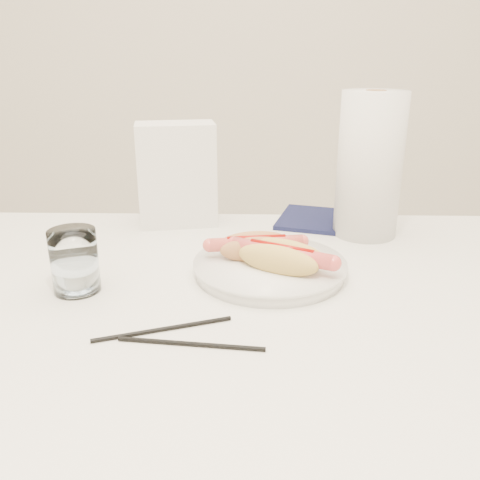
{
  "coord_description": "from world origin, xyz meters",
  "views": [
    {
      "loc": [
        0.05,
        -0.75,
        1.11
      ],
      "look_at": [
        0.04,
        0.04,
        0.82
      ],
      "focal_mm": 38.79,
      "sensor_mm": 36.0,
      "label": 1
    }
  ],
  "objects_px": {
    "table": "(217,323)",
    "hotdog_left": "(256,247)",
    "hotdog_right": "(281,257)",
    "paper_towel_roll": "(370,165)",
    "plate": "(270,269)",
    "water_glass": "(75,261)",
    "napkin_box": "(177,175)"
  },
  "relations": [
    {
      "from": "hotdog_right",
      "to": "paper_towel_roll",
      "type": "height_order",
      "value": "paper_towel_roll"
    },
    {
      "from": "paper_towel_roll",
      "to": "plate",
      "type": "bearing_deg",
      "value": -133.64
    },
    {
      "from": "water_glass",
      "to": "hotdog_right",
      "type": "bearing_deg",
      "value": 7.19
    },
    {
      "from": "paper_towel_roll",
      "to": "napkin_box",
      "type": "bearing_deg",
      "value": 171.36
    },
    {
      "from": "paper_towel_roll",
      "to": "hotdog_left",
      "type": "bearing_deg",
      "value": -140.14
    },
    {
      "from": "water_glass",
      "to": "napkin_box",
      "type": "distance_m",
      "value": 0.36
    },
    {
      "from": "napkin_box",
      "to": "water_glass",
      "type": "bearing_deg",
      "value": -119.32
    },
    {
      "from": "water_glass",
      "to": "paper_towel_roll",
      "type": "bearing_deg",
      "value": 28.76
    },
    {
      "from": "plate",
      "to": "water_glass",
      "type": "distance_m",
      "value": 0.32
    },
    {
      "from": "hotdog_right",
      "to": "paper_towel_roll",
      "type": "relative_size",
      "value": 0.58
    },
    {
      "from": "hotdog_right",
      "to": "paper_towel_roll",
      "type": "bearing_deg",
      "value": 79.27
    },
    {
      "from": "table",
      "to": "plate",
      "type": "xyz_separation_m",
      "value": [
        0.09,
        0.06,
        0.07
      ]
    },
    {
      "from": "water_glass",
      "to": "paper_towel_roll",
      "type": "height_order",
      "value": "paper_towel_roll"
    },
    {
      "from": "hotdog_left",
      "to": "napkin_box",
      "type": "distance_m",
      "value": 0.31
    },
    {
      "from": "napkin_box",
      "to": "table",
      "type": "bearing_deg",
      "value": -82.88
    },
    {
      "from": "plate",
      "to": "hotdog_left",
      "type": "relative_size",
      "value": 1.54
    },
    {
      "from": "hotdog_right",
      "to": "napkin_box",
      "type": "xyz_separation_m",
      "value": [
        -0.21,
        0.3,
        0.07
      ]
    },
    {
      "from": "table",
      "to": "plate",
      "type": "relative_size",
      "value": 4.79
    },
    {
      "from": "napkin_box",
      "to": "paper_towel_roll",
      "type": "height_order",
      "value": "paper_towel_roll"
    },
    {
      "from": "hotdog_right",
      "to": "napkin_box",
      "type": "bearing_deg",
      "value": 151.99
    },
    {
      "from": "hotdog_right",
      "to": "paper_towel_roll",
      "type": "distance_m",
      "value": 0.32
    },
    {
      "from": "water_glass",
      "to": "napkin_box",
      "type": "relative_size",
      "value": 0.47
    },
    {
      "from": "table",
      "to": "hotdog_left",
      "type": "distance_m",
      "value": 0.15
    },
    {
      "from": "plate",
      "to": "napkin_box",
      "type": "xyz_separation_m",
      "value": [
        -0.19,
        0.27,
        0.1
      ]
    },
    {
      "from": "table",
      "to": "napkin_box",
      "type": "xyz_separation_m",
      "value": [
        -0.11,
        0.33,
        0.17
      ]
    },
    {
      "from": "table",
      "to": "water_glass",
      "type": "bearing_deg",
      "value": -178.53
    },
    {
      "from": "table",
      "to": "hotdog_right",
      "type": "height_order",
      "value": "hotdog_right"
    },
    {
      "from": "table",
      "to": "hotdog_left",
      "type": "bearing_deg",
      "value": 53.86
    },
    {
      "from": "table",
      "to": "hotdog_left",
      "type": "height_order",
      "value": "hotdog_left"
    },
    {
      "from": "hotdog_right",
      "to": "water_glass",
      "type": "relative_size",
      "value": 1.65
    },
    {
      "from": "hotdog_left",
      "to": "napkin_box",
      "type": "bearing_deg",
      "value": 115.93
    },
    {
      "from": "hotdog_left",
      "to": "hotdog_right",
      "type": "distance_m",
      "value": 0.07
    }
  ]
}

